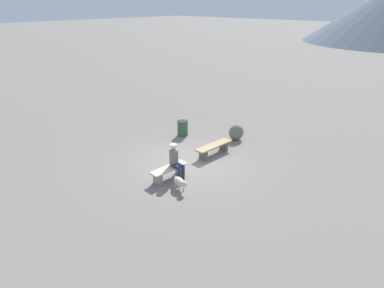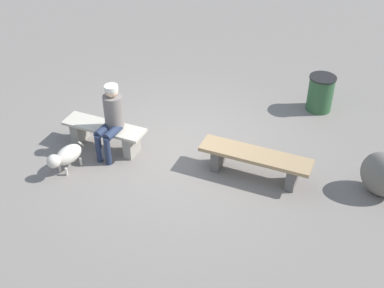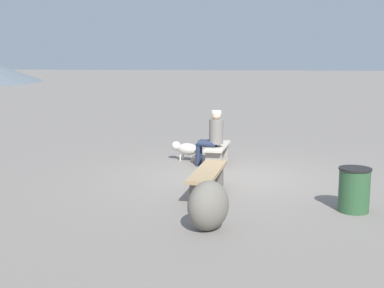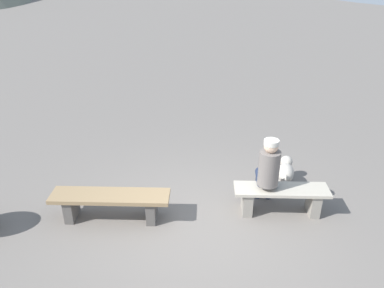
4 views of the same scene
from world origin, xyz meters
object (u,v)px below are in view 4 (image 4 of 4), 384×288
(bench_left, at_px, (111,201))
(bench_right, at_px, (281,197))
(dog, at_px, (286,171))
(seated_person, at_px, (268,169))

(bench_left, xyz_separation_m, bench_right, (2.75, 0.11, -0.03))
(bench_right, distance_m, dog, 0.89)
(dog, bearing_deg, seated_person, 160.12)
(seated_person, bearing_deg, dog, 60.93)
(bench_left, height_order, seated_person, seated_person)
(bench_left, bearing_deg, seated_person, 7.86)
(bench_left, distance_m, seated_person, 2.57)
(bench_right, relative_size, seated_person, 1.16)
(bench_right, height_order, seated_person, seated_person)
(seated_person, xyz_separation_m, dog, (0.52, 0.75, -0.47))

